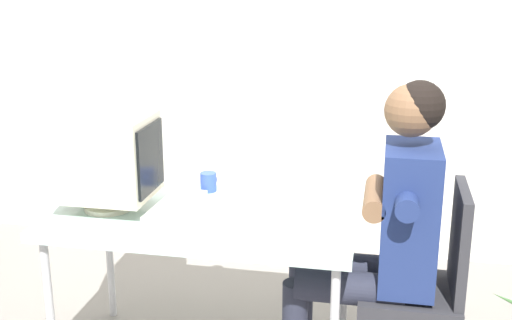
{
  "coord_description": "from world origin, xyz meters",
  "views": [
    {
      "loc": [
        0.74,
        -2.55,
        1.74
      ],
      "look_at": [
        0.23,
        0.0,
        0.98
      ],
      "focal_mm": 46.24,
      "sensor_mm": 36.0,
      "label": 1
    }
  ],
  "objects_px": {
    "desk": "(205,224)",
    "desk_mug": "(209,182)",
    "crt_monitor": "(106,157)",
    "person_seated": "(381,227)",
    "office_chair": "(427,279)",
    "keyboard": "(176,205)"
  },
  "relations": [
    {
      "from": "desk",
      "to": "desk_mug",
      "type": "xyz_separation_m",
      "value": [
        -0.06,
        0.29,
        0.1
      ]
    },
    {
      "from": "crt_monitor",
      "to": "person_seated",
      "type": "bearing_deg",
      "value": 2.22
    },
    {
      "from": "desk",
      "to": "office_chair",
      "type": "xyz_separation_m",
      "value": [
        0.94,
        0.01,
        -0.18
      ]
    },
    {
      "from": "crt_monitor",
      "to": "office_chair",
      "type": "height_order",
      "value": "crt_monitor"
    },
    {
      "from": "desk",
      "to": "office_chair",
      "type": "bearing_deg",
      "value": 0.68
    },
    {
      "from": "person_seated",
      "to": "desk_mug",
      "type": "bearing_deg",
      "value": 161.16
    },
    {
      "from": "crt_monitor",
      "to": "desk_mug",
      "type": "relative_size",
      "value": 4.68
    },
    {
      "from": "crt_monitor",
      "to": "person_seated",
      "type": "xyz_separation_m",
      "value": [
        1.17,
        0.05,
        -0.24
      ]
    },
    {
      "from": "desk",
      "to": "crt_monitor",
      "type": "bearing_deg",
      "value": -175.38
    },
    {
      "from": "keyboard",
      "to": "office_chair",
      "type": "height_order",
      "value": "office_chair"
    },
    {
      "from": "keyboard",
      "to": "person_seated",
      "type": "bearing_deg",
      "value": -1.05
    },
    {
      "from": "person_seated",
      "to": "keyboard",
      "type": "bearing_deg",
      "value": 178.95
    },
    {
      "from": "crt_monitor",
      "to": "person_seated",
      "type": "distance_m",
      "value": 1.19
    },
    {
      "from": "desk",
      "to": "crt_monitor",
      "type": "height_order",
      "value": "crt_monitor"
    },
    {
      "from": "keyboard",
      "to": "person_seated",
      "type": "relative_size",
      "value": 0.31
    },
    {
      "from": "crt_monitor",
      "to": "desk_mug",
      "type": "bearing_deg",
      "value": 41.65
    },
    {
      "from": "office_chair",
      "to": "desk_mug",
      "type": "height_order",
      "value": "office_chair"
    },
    {
      "from": "keyboard",
      "to": "office_chair",
      "type": "bearing_deg",
      "value": -0.86
    },
    {
      "from": "keyboard",
      "to": "person_seated",
      "type": "distance_m",
      "value": 0.89
    },
    {
      "from": "desk",
      "to": "desk_mug",
      "type": "height_order",
      "value": "desk_mug"
    },
    {
      "from": "keyboard",
      "to": "desk_mug",
      "type": "relative_size",
      "value": 4.58
    },
    {
      "from": "desk",
      "to": "office_chair",
      "type": "distance_m",
      "value": 0.96
    }
  ]
}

